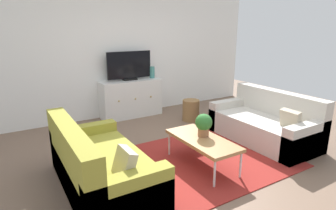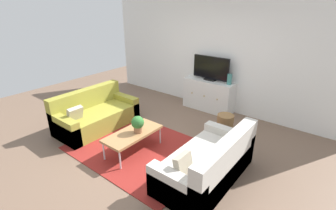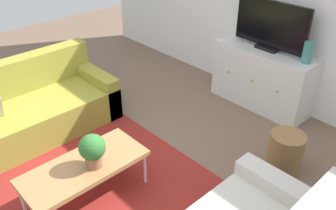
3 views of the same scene
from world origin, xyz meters
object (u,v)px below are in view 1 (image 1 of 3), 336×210
glass_vase (152,72)px  wicker_basket (191,110)px  couch_right_side (266,125)px  flat_screen_tv (129,66)px  potted_plant (204,124)px  coffee_table (202,141)px  tv_console (131,98)px  couch_left_side (96,168)px

glass_vase → wicker_basket: (0.40, -0.90, -0.68)m
couch_right_side → glass_vase: (-0.87, 2.37, 0.63)m
flat_screen_tv → potted_plant: bearing=-90.7°
wicker_basket → flat_screen_tv: bearing=134.7°
couch_right_side → coffee_table: 1.50m
coffee_table → wicker_basket: bearing=58.7°
tv_console → glass_vase: (0.51, 0.00, 0.51)m
flat_screen_tv → glass_vase: 0.54m
glass_vase → wicker_basket: 1.20m
couch_left_side → potted_plant: size_ratio=5.53×
couch_left_side → coffee_table: size_ratio=1.57×
coffee_table → tv_console: 2.56m
coffee_table → glass_vase: 2.68m
coffee_table → flat_screen_tv: size_ratio=1.16×
tv_console → wicker_basket: tv_console is taller
coffee_table → tv_console: (0.10, 2.55, 0.02)m
couch_right_side → coffee_table: (-1.48, -0.18, 0.10)m
coffee_table → couch_right_side: bearing=6.9°
tv_console → glass_vase: 0.72m
coffee_table → couch_left_side: bearing=172.7°
couch_right_side → potted_plant: couch_right_side is taller
couch_right_side → wicker_basket: (-0.48, 1.48, -0.06)m
potted_plant → flat_screen_tv: size_ratio=0.33×
coffee_table → tv_console: bearing=87.9°
glass_vase → wicker_basket: glass_vase is taller
potted_plant → wicker_basket: (0.94, 1.59, -0.36)m
flat_screen_tv → wicker_basket: bearing=-45.3°
couch_right_side → flat_screen_tv: 2.88m
couch_left_side → wicker_basket: couch_left_side is taller
couch_right_side → tv_console: size_ratio=1.36×
couch_right_side → coffee_table: bearing=-173.1°
couch_left_side → flat_screen_tv: size_ratio=1.83×
potted_plant → flat_screen_tv: bearing=89.3°
tv_console → flat_screen_tv: size_ratio=1.34×
couch_left_side → wicker_basket: 2.82m
couch_left_side → glass_vase: glass_vase is taller
couch_left_side → glass_vase: (2.00, 2.37, 0.63)m
couch_right_side → tv_console: bearing=120.3°
glass_vase → flat_screen_tv: bearing=177.8°
tv_console → flat_screen_tv: bearing=90.0°
coffee_table → glass_vase: glass_vase is taller
couch_left_side → wicker_basket: (2.40, 1.48, -0.06)m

